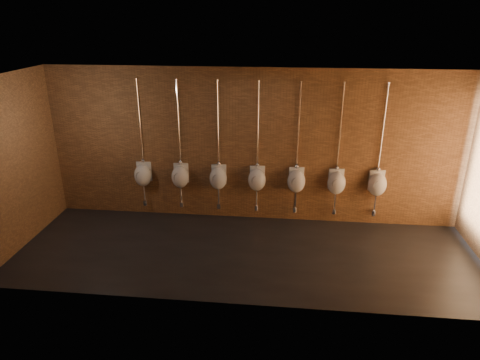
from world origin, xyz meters
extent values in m
plane|color=black|center=(0.00, 0.00, 0.00)|extent=(8.50, 8.50, 0.00)
cube|color=black|center=(0.00, 0.00, 3.20)|extent=(8.50, 3.00, 0.04)
cube|color=#8F5D34|center=(0.00, 1.50, 1.60)|extent=(8.50, 0.04, 3.20)
cube|color=#8F5D34|center=(0.00, -1.50, 1.60)|extent=(8.50, 0.04, 3.20)
cube|color=#8F5D34|center=(-4.25, 0.00, 1.60)|extent=(0.04, 3.00, 3.20)
ellipsoid|color=silver|center=(-2.33, 1.36, 0.93)|extent=(0.41, 0.36, 0.49)
cube|color=silver|center=(-2.33, 1.48, 0.98)|extent=(0.32, 0.08, 0.44)
cylinder|color=gray|center=(-2.33, 1.24, 0.96)|extent=(0.21, 0.05, 0.21)
cylinder|color=silver|center=(-2.33, 1.46, 2.06)|extent=(0.03, 0.03, 1.77)
sphere|color=silver|center=(-2.33, 1.45, 1.24)|extent=(0.09, 0.09, 0.09)
cylinder|color=silver|center=(-2.33, 1.46, 2.95)|extent=(0.06, 0.06, 0.01)
cylinder|color=silver|center=(-2.33, 1.36, 0.56)|extent=(0.03, 0.03, 0.39)
cylinder|color=silver|center=(-2.33, 1.36, 0.30)|extent=(0.09, 0.09, 0.12)
cylinder|color=silver|center=(-2.33, 1.44, 0.30)|extent=(0.03, 0.16, 0.03)
ellipsoid|color=silver|center=(-1.52, 1.36, 0.93)|extent=(0.41, 0.36, 0.49)
cube|color=silver|center=(-1.52, 1.48, 0.98)|extent=(0.32, 0.08, 0.44)
cylinder|color=gray|center=(-1.52, 1.24, 0.96)|extent=(0.21, 0.05, 0.21)
cylinder|color=silver|center=(-1.52, 1.46, 2.06)|extent=(0.03, 0.03, 1.77)
sphere|color=silver|center=(-1.52, 1.45, 1.24)|extent=(0.09, 0.09, 0.09)
cylinder|color=silver|center=(-1.52, 1.46, 2.95)|extent=(0.06, 0.06, 0.01)
cylinder|color=silver|center=(-1.52, 1.36, 0.56)|extent=(0.03, 0.03, 0.39)
cylinder|color=silver|center=(-1.52, 1.36, 0.30)|extent=(0.09, 0.09, 0.12)
cylinder|color=silver|center=(-1.52, 1.44, 0.30)|extent=(0.03, 0.16, 0.03)
ellipsoid|color=silver|center=(-0.71, 1.36, 0.93)|extent=(0.41, 0.36, 0.49)
cube|color=silver|center=(-0.71, 1.48, 0.98)|extent=(0.32, 0.08, 0.44)
cylinder|color=gray|center=(-0.71, 1.24, 0.96)|extent=(0.21, 0.05, 0.21)
cylinder|color=silver|center=(-0.71, 1.46, 2.06)|extent=(0.03, 0.03, 1.77)
sphere|color=silver|center=(-0.71, 1.45, 1.24)|extent=(0.09, 0.09, 0.09)
cylinder|color=silver|center=(-0.71, 1.46, 2.95)|extent=(0.06, 0.06, 0.01)
cylinder|color=silver|center=(-0.71, 1.36, 0.56)|extent=(0.03, 0.03, 0.39)
cylinder|color=silver|center=(-0.71, 1.36, 0.30)|extent=(0.09, 0.09, 0.12)
cylinder|color=silver|center=(-0.71, 1.44, 0.30)|extent=(0.03, 0.16, 0.03)
ellipsoid|color=silver|center=(0.11, 1.36, 0.93)|extent=(0.41, 0.36, 0.49)
cube|color=silver|center=(0.11, 1.48, 0.98)|extent=(0.32, 0.08, 0.44)
cylinder|color=gray|center=(0.11, 1.24, 0.96)|extent=(0.21, 0.05, 0.21)
cylinder|color=silver|center=(0.11, 1.46, 2.06)|extent=(0.03, 0.03, 1.77)
sphere|color=silver|center=(0.11, 1.45, 1.24)|extent=(0.09, 0.09, 0.09)
cylinder|color=silver|center=(0.11, 1.46, 2.95)|extent=(0.06, 0.06, 0.01)
cylinder|color=silver|center=(0.11, 1.36, 0.56)|extent=(0.03, 0.03, 0.39)
cylinder|color=silver|center=(0.11, 1.36, 0.30)|extent=(0.09, 0.09, 0.12)
cylinder|color=silver|center=(0.11, 1.44, 0.30)|extent=(0.03, 0.16, 0.03)
ellipsoid|color=silver|center=(0.92, 1.36, 0.93)|extent=(0.41, 0.36, 0.49)
cube|color=silver|center=(0.92, 1.48, 0.98)|extent=(0.32, 0.08, 0.44)
cylinder|color=gray|center=(0.92, 1.24, 0.96)|extent=(0.21, 0.05, 0.21)
cylinder|color=silver|center=(0.92, 1.46, 2.06)|extent=(0.03, 0.03, 1.77)
sphere|color=silver|center=(0.92, 1.45, 1.24)|extent=(0.09, 0.09, 0.09)
cylinder|color=silver|center=(0.92, 1.46, 2.95)|extent=(0.06, 0.06, 0.01)
cylinder|color=silver|center=(0.92, 1.36, 0.56)|extent=(0.03, 0.03, 0.39)
cylinder|color=silver|center=(0.92, 1.36, 0.30)|extent=(0.09, 0.09, 0.12)
cylinder|color=silver|center=(0.92, 1.44, 0.30)|extent=(0.03, 0.16, 0.03)
ellipsoid|color=silver|center=(1.73, 1.36, 0.93)|extent=(0.41, 0.36, 0.49)
cube|color=silver|center=(1.73, 1.48, 0.98)|extent=(0.32, 0.08, 0.44)
cylinder|color=gray|center=(1.73, 1.24, 0.96)|extent=(0.21, 0.05, 0.21)
cylinder|color=silver|center=(1.73, 1.46, 2.06)|extent=(0.03, 0.03, 1.77)
sphere|color=silver|center=(1.73, 1.45, 1.24)|extent=(0.09, 0.09, 0.09)
cylinder|color=silver|center=(1.73, 1.46, 2.95)|extent=(0.06, 0.06, 0.01)
cylinder|color=silver|center=(1.73, 1.36, 0.56)|extent=(0.03, 0.03, 0.39)
cylinder|color=silver|center=(1.73, 1.36, 0.30)|extent=(0.09, 0.09, 0.12)
cylinder|color=silver|center=(1.73, 1.44, 0.30)|extent=(0.03, 0.16, 0.03)
ellipsoid|color=silver|center=(2.54, 1.36, 0.93)|extent=(0.41, 0.36, 0.49)
cube|color=silver|center=(2.54, 1.48, 0.98)|extent=(0.32, 0.08, 0.44)
cylinder|color=gray|center=(2.54, 1.24, 0.96)|extent=(0.21, 0.05, 0.21)
cylinder|color=silver|center=(2.54, 1.46, 2.06)|extent=(0.03, 0.03, 1.77)
sphere|color=silver|center=(2.54, 1.45, 1.24)|extent=(0.09, 0.09, 0.09)
cylinder|color=silver|center=(2.54, 1.46, 2.95)|extent=(0.06, 0.06, 0.01)
cylinder|color=silver|center=(2.54, 1.36, 0.56)|extent=(0.03, 0.03, 0.39)
cylinder|color=silver|center=(2.54, 1.36, 0.30)|extent=(0.09, 0.09, 0.12)
cylinder|color=silver|center=(2.54, 1.44, 0.30)|extent=(0.03, 0.16, 0.03)
camera|label=1|loc=(0.63, -6.88, 4.19)|focal=32.00mm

